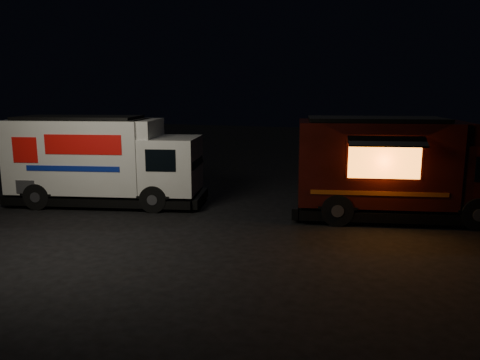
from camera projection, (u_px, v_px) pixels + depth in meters
name	position (u px, v px, depth m)	size (l,w,h in m)	color
ground	(172.00, 223.00, 14.82)	(80.00, 80.00, 0.00)	black
white_truck	(107.00, 161.00, 17.04)	(7.10, 2.42, 3.22)	silver
red_truck	(402.00, 169.00, 15.10)	(7.05, 2.59, 3.28)	#3A0D0A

